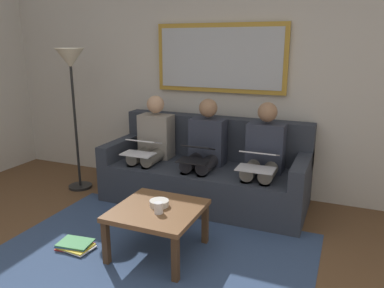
{
  "coord_description": "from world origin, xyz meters",
  "views": [
    {
      "loc": [
        -1.39,
        1.62,
        1.71
      ],
      "look_at": [
        0.0,
        -1.7,
        0.75
      ],
      "focal_mm": 35.31,
      "sensor_mm": 36.0,
      "label": 1
    }
  ],
  "objects_px": {
    "coffee_table": "(158,214)",
    "bowl": "(159,203)",
    "framed_mirror": "(220,58)",
    "person_right": "(152,143)",
    "person_left": "(263,156)",
    "laptop_black": "(196,153)",
    "standing_lamp": "(71,74)",
    "person_middle": "(205,149)",
    "magazine_stack": "(75,245)",
    "laptop_white": "(141,147)",
    "cup": "(159,208)",
    "couch": "(206,173)",
    "laptop_silver": "(258,160)"
  },
  "relations": [
    {
      "from": "coffee_table",
      "to": "bowl",
      "type": "relative_size",
      "value": 4.31
    },
    {
      "from": "framed_mirror",
      "to": "person_right",
      "type": "bearing_deg",
      "value": 35.52
    },
    {
      "from": "person_left",
      "to": "laptop_black",
      "type": "relative_size",
      "value": 3.31
    },
    {
      "from": "standing_lamp",
      "to": "coffee_table",
      "type": "bearing_deg",
      "value": 148.96
    },
    {
      "from": "person_middle",
      "to": "magazine_stack",
      "type": "height_order",
      "value": "person_middle"
    },
    {
      "from": "person_right",
      "to": "laptop_white",
      "type": "height_order",
      "value": "person_right"
    },
    {
      "from": "cup",
      "to": "couch",
      "type": "bearing_deg",
      "value": -86.39
    },
    {
      "from": "person_right",
      "to": "coffee_table",
      "type": "bearing_deg",
      "value": 120.2
    },
    {
      "from": "framed_mirror",
      "to": "person_right",
      "type": "xyz_separation_m",
      "value": [
        0.64,
        0.46,
        -0.94
      ]
    },
    {
      "from": "bowl",
      "to": "standing_lamp",
      "type": "height_order",
      "value": "standing_lamp"
    },
    {
      "from": "laptop_white",
      "to": "person_left",
      "type": "bearing_deg",
      "value": -169.18
    },
    {
      "from": "person_middle",
      "to": "person_right",
      "type": "relative_size",
      "value": 1.0
    },
    {
      "from": "cup",
      "to": "laptop_silver",
      "type": "relative_size",
      "value": 0.25
    },
    {
      "from": "framed_mirror",
      "to": "cup",
      "type": "bearing_deg",
      "value": 92.78
    },
    {
      "from": "couch",
      "to": "magazine_stack",
      "type": "bearing_deg",
      "value": 65.31
    },
    {
      "from": "magazine_stack",
      "to": "standing_lamp",
      "type": "distance_m",
      "value": 1.99
    },
    {
      "from": "framed_mirror",
      "to": "standing_lamp",
      "type": "height_order",
      "value": "framed_mirror"
    },
    {
      "from": "couch",
      "to": "coffee_table",
      "type": "relative_size",
      "value": 3.19
    },
    {
      "from": "magazine_stack",
      "to": "cup",
      "type": "bearing_deg",
      "value": -169.23
    },
    {
      "from": "laptop_silver",
      "to": "standing_lamp",
      "type": "xyz_separation_m",
      "value": [
        2.19,
        -0.04,
        0.74
      ]
    },
    {
      "from": "laptop_white",
      "to": "framed_mirror",
      "type": "bearing_deg",
      "value": -132.37
    },
    {
      "from": "laptop_silver",
      "to": "standing_lamp",
      "type": "relative_size",
      "value": 0.22
    },
    {
      "from": "person_middle",
      "to": "magazine_stack",
      "type": "distance_m",
      "value": 1.63
    },
    {
      "from": "laptop_silver",
      "to": "laptop_black",
      "type": "xyz_separation_m",
      "value": [
        0.64,
        0.0,
        -0.0
      ]
    },
    {
      "from": "coffee_table",
      "to": "person_right",
      "type": "height_order",
      "value": "person_right"
    },
    {
      "from": "cup",
      "to": "bowl",
      "type": "relative_size",
      "value": 0.56
    },
    {
      "from": "laptop_black",
      "to": "laptop_white",
      "type": "xyz_separation_m",
      "value": [
        0.64,
        0.0,
        0.0
      ]
    },
    {
      "from": "magazine_stack",
      "to": "standing_lamp",
      "type": "height_order",
      "value": "standing_lamp"
    },
    {
      "from": "coffee_table",
      "to": "person_middle",
      "type": "xyz_separation_m",
      "value": [
        0.03,
        -1.15,
        0.26
      ]
    },
    {
      "from": "couch",
      "to": "person_left",
      "type": "bearing_deg",
      "value": 173.87
    },
    {
      "from": "person_left",
      "to": "person_middle",
      "type": "relative_size",
      "value": 1.0
    },
    {
      "from": "magazine_stack",
      "to": "person_right",
      "type": "bearing_deg",
      "value": -90.89
    },
    {
      "from": "coffee_table",
      "to": "laptop_white",
      "type": "relative_size",
      "value": 1.98
    },
    {
      "from": "coffee_table",
      "to": "cup",
      "type": "height_order",
      "value": "cup"
    },
    {
      "from": "couch",
      "to": "laptop_silver",
      "type": "bearing_deg",
      "value": 154.32
    },
    {
      "from": "person_right",
      "to": "standing_lamp",
      "type": "height_order",
      "value": "standing_lamp"
    },
    {
      "from": "person_middle",
      "to": "coffee_table",
      "type": "bearing_deg",
      "value": 91.43
    },
    {
      "from": "laptop_black",
      "to": "couch",
      "type": "bearing_deg",
      "value": -90.0
    },
    {
      "from": "couch",
      "to": "framed_mirror",
      "type": "height_order",
      "value": "framed_mirror"
    },
    {
      "from": "cup",
      "to": "bowl",
      "type": "height_order",
      "value": "cup"
    },
    {
      "from": "coffee_table",
      "to": "bowl",
      "type": "distance_m",
      "value": 0.09
    },
    {
      "from": "framed_mirror",
      "to": "laptop_black",
      "type": "relative_size",
      "value": 4.42
    },
    {
      "from": "coffee_table",
      "to": "laptop_silver",
      "type": "distance_m",
      "value": 1.13
    },
    {
      "from": "laptop_silver",
      "to": "magazine_stack",
      "type": "distance_m",
      "value": 1.83
    },
    {
      "from": "couch",
      "to": "laptop_white",
      "type": "distance_m",
      "value": 0.78
    },
    {
      "from": "magazine_stack",
      "to": "laptop_silver",
      "type": "bearing_deg",
      "value": -139.02
    },
    {
      "from": "framed_mirror",
      "to": "laptop_white",
      "type": "height_order",
      "value": "framed_mirror"
    },
    {
      "from": "person_left",
      "to": "person_right",
      "type": "relative_size",
      "value": 1.0
    },
    {
      "from": "framed_mirror",
      "to": "person_middle",
      "type": "xyz_separation_m",
      "value": [
        0.0,
        0.46,
        -0.94
      ]
    },
    {
      "from": "coffee_table",
      "to": "laptop_silver",
      "type": "relative_size",
      "value": 1.88
    }
  ]
}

